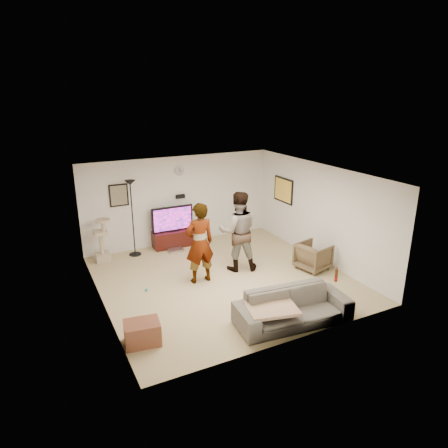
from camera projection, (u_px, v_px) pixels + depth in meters
name	position (u px, v px, depth m)	size (l,w,h in m)	color
floor	(223.00, 279.00, 9.54)	(5.50, 5.50, 0.02)	tan
ceiling	(223.00, 174.00, 8.74)	(5.50, 5.50, 0.02)	white
wall_back	(180.00, 200.00, 11.47)	(5.50, 0.04, 2.50)	silver
wall_front	(296.00, 277.00, 6.81)	(5.50, 0.04, 2.50)	silver
wall_left	(99.00, 249.00, 7.97)	(0.04, 5.50, 2.50)	silver
wall_right	(320.00, 213.00, 10.31)	(0.04, 5.50, 2.50)	silver
wall_clock	(179.00, 171.00, 11.18)	(0.26, 0.26, 0.04)	white
wall_speaker	(180.00, 196.00, 11.38)	(0.25, 0.10, 0.10)	black
picture_back	(119.00, 195.00, 10.62)	(0.42, 0.03, 0.52)	#746E58
picture_right	(283.00, 190.00, 11.58)	(0.03, 0.78, 0.62)	yellow
tv_stand	(173.00, 238.00, 11.44)	(1.13, 0.45, 0.47)	black
console_box	(176.00, 250.00, 11.14)	(0.40, 0.30, 0.07)	#B1B1B6
tv	(172.00, 219.00, 11.26)	(1.18, 0.08, 0.70)	black
tv_screen	(173.00, 219.00, 11.22)	(1.09, 0.01, 0.62)	#E821AB
floor_lamp	(133.00, 219.00, 10.61)	(0.32, 0.32, 2.04)	black
cat_tree	(101.00, 240.00, 10.37)	(0.36, 0.36, 1.13)	tan
person_left	(200.00, 243.00, 9.14)	(0.69, 0.45, 1.89)	#B1B1B3
person_right	(238.00, 231.00, 9.77)	(0.96, 0.75, 1.97)	#245D89
sofa	(293.00, 307.00, 7.66)	(2.20, 0.86, 0.64)	#5B564D
throw_blanket	(272.00, 308.00, 7.42)	(0.90, 0.70, 0.06)	#D6A984
beer_bottle	(336.00, 275.00, 7.95)	(0.06, 0.06, 0.25)	#441D06
armchair	(313.00, 256.00, 9.97)	(0.71, 0.73, 0.67)	brown
side_table	(142.00, 333.00, 7.07)	(0.61, 0.46, 0.41)	brown
toy_ball	(146.00, 290.00, 8.95)	(0.06, 0.06, 0.06)	#108DA8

